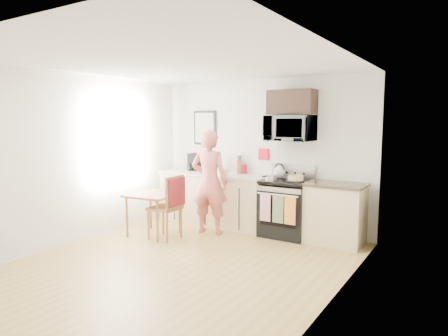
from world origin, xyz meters
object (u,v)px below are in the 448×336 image
Objects in this scene: dining_table at (153,198)px; cake at (296,178)px; microwave at (290,128)px; chair at (172,199)px; range at (286,210)px; person at (209,182)px.

dining_table is 2.58× the size of cake.
microwave reaches higher than dining_table.
chair reaches higher than cake.
dining_table is at bearing -148.94° from range.
dining_table is (-1.87, -1.23, -1.15)m from microwave.
range is at bearing 37.39° from chair.
chair is at bearing -140.39° from range.
chair is at bearing -144.40° from cake.
range is at bearing 166.46° from cake.
range is 0.67× the size of person.
chair is at bearing -137.98° from microwave.
cake is at bearing -172.18° from person.
microwave is 0.82m from cake.
chair is (-0.27, -0.66, -0.21)m from person.
range is 2.19m from dining_table.
cake is at bearing -40.92° from microwave.
range reaches higher than chair.
microwave is at bearing 39.80° from chair.
range is 1.13× the size of chair.
range is 0.56m from cake.
chair is 3.57× the size of cake.
microwave reaches higher than cake.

